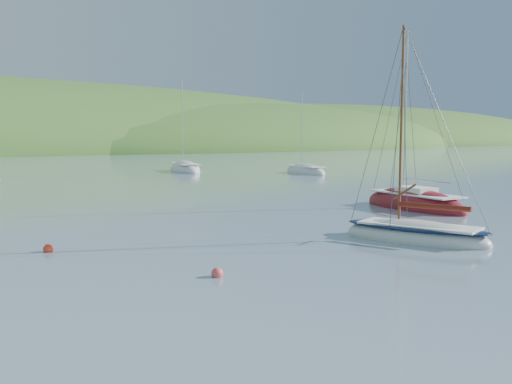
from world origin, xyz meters
TOP-DOWN VIEW (x-y plane):
  - ground at (0.00, 0.00)m, footprint 700.00×700.00m
  - daysailer_white at (4.34, 1.14)m, footprint 4.49×7.27m
  - sloop_red at (13.46, 8.70)m, footprint 3.97×8.84m
  - distant_sloop_b at (19.04, 51.00)m, footprint 5.52×9.91m
  - distant_sloop_d at (29.71, 39.07)m, footprint 3.91×8.22m
  - mooring_buoys at (1.77, 5.23)m, footprint 23.98×11.01m

SIDE VIEW (x-z plane):
  - ground at x=0.00m, z-range 0.00..0.00m
  - mooring_buoys at x=1.77m, z-range -0.12..0.36m
  - distant_sloop_d at x=29.71m, z-range -5.45..5.82m
  - distant_sloop_b at x=19.04m, z-range -6.48..6.91m
  - sloop_red at x=13.46m, z-range -6.09..6.55m
  - daysailer_white at x=4.34m, z-range -5.02..5.48m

